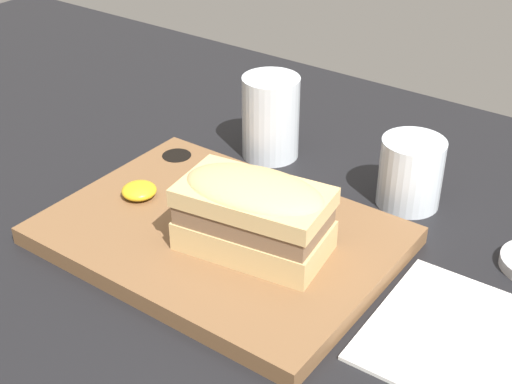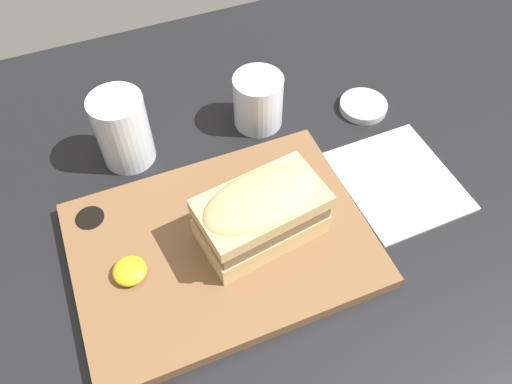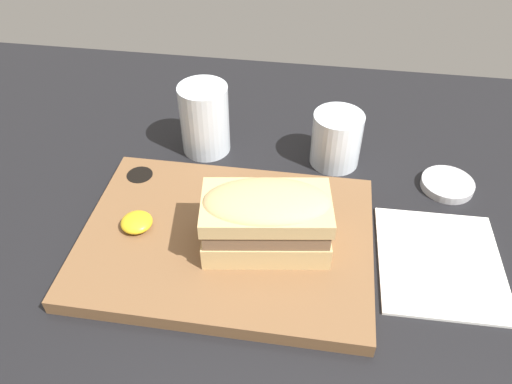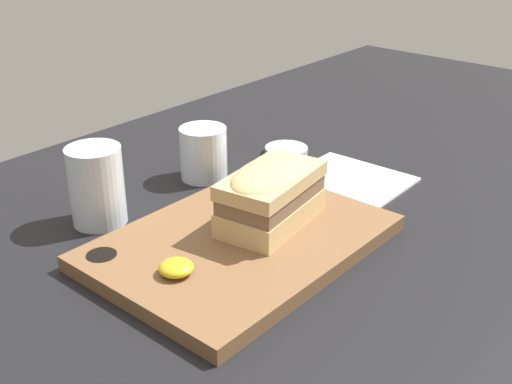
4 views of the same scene
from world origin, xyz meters
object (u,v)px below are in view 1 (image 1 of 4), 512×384
(sandwich, at_px, (254,211))
(napkin, at_px, (457,334))
(water_glass, at_px, (271,122))
(serving_board, at_px, (220,235))
(wine_glass, at_px, (410,176))

(sandwich, relative_size, napkin, 0.92)
(sandwich, distance_m, water_glass, 0.23)
(sandwich, xyz_separation_m, water_glass, (-0.12, 0.20, -0.02))
(serving_board, xyz_separation_m, wine_glass, (0.13, 0.19, 0.03))
(serving_board, relative_size, napkin, 2.09)
(water_glass, xyz_separation_m, napkin, (0.33, -0.18, -0.04))
(serving_board, height_order, wine_glass, wine_glass)
(serving_board, distance_m, napkin, 0.26)
(serving_board, height_order, sandwich, sandwich)
(serving_board, bearing_deg, wine_glass, 56.08)
(serving_board, bearing_deg, napkin, 2.59)
(water_glass, bearing_deg, sandwich, -59.30)
(wine_glass, bearing_deg, water_glass, 179.08)
(sandwich, relative_size, wine_glass, 1.94)
(serving_board, relative_size, wine_glass, 4.39)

